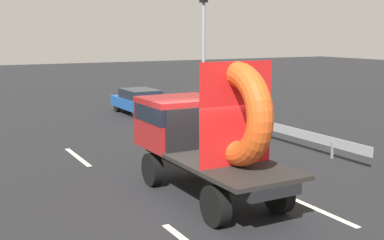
{
  "coord_description": "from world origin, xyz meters",
  "views": [
    {
      "loc": [
        -6.0,
        -10.22,
        4.07
      ],
      "look_at": [
        0.12,
        0.97,
        1.85
      ],
      "focal_mm": 46.05,
      "sensor_mm": 36.0,
      "label": 1
    }
  ],
  "objects": [
    {
      "name": "distant_sedan",
      "position": [
        3.68,
        13.11,
        0.7
      ],
      "size": [
        1.71,
        3.99,
        1.3
      ],
      "color": "black",
      "rests_on": "ground_plane"
    },
    {
      "name": "traffic_light",
      "position": [
        6.48,
        11.4,
        4.2
      ],
      "size": [
        0.42,
        0.36,
        6.53
      ],
      "color": "gray",
      "rests_on": "ground_plane"
    },
    {
      "name": "lane_dash_right_far",
      "position": [
        1.9,
        5.69,
        0.0
      ],
      "size": [
        0.16,
        2.33,
        0.01
      ],
      "primitive_type": "cube",
      "rotation": [
        0.0,
        0.0,
        1.57
      ],
      "color": "beige",
      "rests_on": "ground_plane"
    },
    {
      "name": "guardrail",
      "position": [
        5.73,
        6.52,
        0.53
      ],
      "size": [
        0.1,
        13.33,
        0.71
      ],
      "color": "gray",
      "rests_on": "ground_plane"
    },
    {
      "name": "flatbed_truck",
      "position": [
        0.12,
        0.49,
        1.66
      ],
      "size": [
        2.02,
        5.23,
        3.49
      ],
      "color": "black",
      "rests_on": "ground_plane"
    },
    {
      "name": "ground_plane",
      "position": [
        0.0,
        0.0,
        0.0
      ],
      "size": [
        120.0,
        120.0,
        0.0
      ],
      "primitive_type": "plane",
      "color": "black"
    },
    {
      "name": "lane_dash_right_near",
      "position": [
        1.9,
        -2.14,
        0.0
      ],
      "size": [
        0.16,
        2.13,
        0.01
      ],
      "primitive_type": "cube",
      "rotation": [
        0.0,
        0.0,
        1.57
      ],
      "color": "beige",
      "rests_on": "ground_plane"
    },
    {
      "name": "lane_dash_left_far",
      "position": [
        -1.66,
        5.76,
        0.0
      ],
      "size": [
        0.16,
        2.73,
        0.01
      ],
      "primitive_type": "cube",
      "rotation": [
        0.0,
        0.0,
        1.57
      ],
      "color": "beige",
      "rests_on": "ground_plane"
    }
  ]
}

